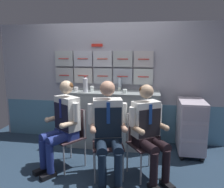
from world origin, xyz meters
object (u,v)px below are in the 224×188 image
object	(u,v)px
folding_chair_left	(72,131)
paper_cup_tan	(125,91)
crew_member_by_counter	(149,129)
water_bottle_blue_cap	(120,84)
service_trolley	(191,125)
folding_chair_right	(107,136)
crew_member_left	(63,121)
folding_chair_by_counter	(142,136)
crew_member_right	(108,126)

from	to	relation	value
folding_chair_left	paper_cup_tan	size ratio (longest dim) A/B	12.01
crew_member_by_counter	paper_cup_tan	xyz separation A→B (m)	(-0.42, 0.85, 0.33)
folding_chair_left	water_bottle_blue_cap	size ratio (longest dim) A/B	3.35
folding_chair_left	water_bottle_blue_cap	bearing A→B (deg)	59.21
service_trolley	paper_cup_tan	size ratio (longest dim) A/B	12.66
service_trolley	crew_member_by_counter	xyz separation A→B (m)	(-0.66, -0.86, 0.21)
folding_chair_right	paper_cup_tan	bearing A→B (deg)	79.96
crew_member_left	folding_chair_by_counter	xyz separation A→B (m)	(1.11, 0.08, -0.18)
service_trolley	crew_member_by_counter	size ratio (longest dim) A/B	0.71
folding_chair_right	crew_member_right	distance (m)	0.25
crew_member_right	water_bottle_blue_cap	bearing A→B (deg)	91.12
crew_member_by_counter	folding_chair_left	bearing A→B (deg)	170.31
folding_chair_by_counter	water_bottle_blue_cap	size ratio (longest dim) A/B	3.35
crew_member_by_counter	water_bottle_blue_cap	world-z (taller)	crew_member_by_counter
folding_chair_right	water_bottle_blue_cap	world-z (taller)	water_bottle_blue_cap
crew_member_left	paper_cup_tan	xyz separation A→B (m)	(0.78, 0.79, 0.32)
crew_member_left	folding_chair_right	xyz separation A→B (m)	(0.64, -0.01, -0.18)
folding_chair_by_counter	crew_member_by_counter	distance (m)	0.23
folding_chair_left	crew_member_left	bearing A→B (deg)	-125.17
folding_chair_by_counter	crew_member_right	bearing A→B (deg)	-150.95
crew_member_right	folding_chair_by_counter	xyz separation A→B (m)	(0.43, 0.24, -0.20)
crew_member_by_counter	paper_cup_tan	bearing A→B (deg)	116.22
folding_chair_right	paper_cup_tan	distance (m)	0.95
folding_chair_right	folding_chair_by_counter	bearing A→B (deg)	10.27
service_trolley	crew_member_right	size ratio (longest dim) A/B	0.69
folding_chair_left	folding_chair_by_counter	distance (m)	1.02
service_trolley	folding_chair_right	size ratio (longest dim) A/B	1.05
crew_member_left	crew_member_right	bearing A→B (deg)	-13.32
service_trolley	crew_member_by_counter	distance (m)	1.10
service_trolley	crew_member_right	xyz separation A→B (m)	(-1.18, -0.96, 0.24)
folding_chair_by_counter	crew_member_by_counter	world-z (taller)	crew_member_by_counter
folding_chair_by_counter	crew_member_by_counter	xyz separation A→B (m)	(0.09, -0.13, 0.16)
crew_member_left	folding_chair_right	bearing A→B (deg)	-0.80
crew_member_left	folding_chair_by_counter	distance (m)	1.12
folding_chair_right	crew_member_by_counter	distance (m)	0.58
crew_member_right	crew_member_by_counter	world-z (taller)	crew_member_right
service_trolley	crew_member_right	bearing A→B (deg)	-140.67
folding_chair_by_counter	paper_cup_tan	xyz separation A→B (m)	(-0.33, 0.71, 0.49)
crew_member_right	paper_cup_tan	xyz separation A→B (m)	(0.10, 0.95, 0.30)
water_bottle_blue_cap	folding_chair_left	bearing A→B (deg)	-120.79
water_bottle_blue_cap	paper_cup_tan	xyz separation A→B (m)	(0.12, -0.29, -0.08)
service_trolley	water_bottle_blue_cap	world-z (taller)	water_bottle_blue_cap
folding_chair_by_counter	paper_cup_tan	size ratio (longest dim) A/B	12.01
folding_chair_by_counter	crew_member_by_counter	size ratio (longest dim) A/B	0.68
water_bottle_blue_cap	paper_cup_tan	bearing A→B (deg)	-66.62
crew_member_right	folding_chair_by_counter	world-z (taller)	crew_member_right
crew_member_right	folding_chair_by_counter	bearing A→B (deg)	29.05
folding_chair_left	water_bottle_blue_cap	world-z (taller)	water_bottle_blue_cap
crew_member_by_counter	crew_member_left	bearing A→B (deg)	177.24
service_trolley	folding_chair_left	world-z (taller)	service_trolley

